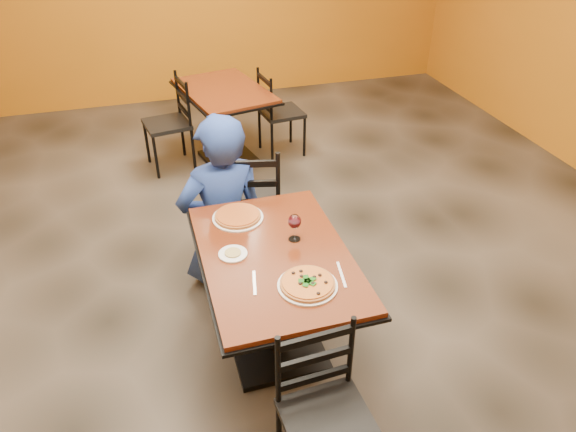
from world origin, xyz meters
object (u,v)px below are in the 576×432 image
object	(u,v)px
chair_second_right	(282,113)
wine_glass	(295,226)
table_second	(225,108)
diner	(222,202)
chair_second_left	(167,125)
table_main	(276,281)
plate_far	(238,218)
pizza_main	(308,283)
chair_main_near	(328,424)
pizza_far	(238,216)
side_plate	(233,254)
plate_main	(307,286)
chair_main_far	(250,202)

from	to	relation	value
chair_second_right	wine_glass	world-z (taller)	wine_glass
table_second	diner	size ratio (longest dim) A/B	0.96
chair_second_left	table_main	bearing A→B (deg)	-1.43
plate_far	table_main	bearing A→B (deg)	-72.80
table_main	wine_glass	size ratio (longest dim) A/B	6.83
table_second	pizza_main	world-z (taller)	pizza_main
chair_main_near	chair_second_left	xyz separation A→B (m)	(-0.37, 3.53, 0.01)
pizza_far	side_plate	bearing A→B (deg)	-106.24
pizza_far	side_plate	xyz separation A→B (m)	(-0.10, -0.35, -0.02)
plate_far	pizza_far	xyz separation A→B (m)	(0.00, -0.00, 0.02)
chair_second_left	plate_far	xyz separation A→B (m)	(0.24, -2.24, 0.30)
table_main	side_plate	bearing A→B (deg)	165.22
chair_second_left	diner	world-z (taller)	diner
chair_second_right	pizza_far	xyz separation A→B (m)	(-0.91, -2.24, 0.33)
plate_far	pizza_far	world-z (taller)	pizza_far
chair_second_left	pizza_main	distance (m)	3.01
table_main	pizza_main	xyz separation A→B (m)	(0.09, -0.31, 0.21)
chair_second_right	pizza_main	distance (m)	3.05
wine_glass	chair_second_right	bearing A→B (deg)	75.86
chair_main_near	chair_second_left	distance (m)	3.55
chair_second_right	plate_main	bearing A→B (deg)	160.14
table_main	table_second	world-z (taller)	same
chair_second_left	pizza_far	bearing A→B (deg)	-3.17
table_main	pizza_main	size ratio (longest dim) A/B	4.33
chair_second_left	pizza_far	size ratio (longest dim) A/B	3.22
table_main	chair_main_near	xyz separation A→B (m)	(0.00, -0.89, -0.12)
diner	pizza_main	world-z (taller)	diner
chair_main_near	plate_main	world-z (taller)	chair_main_near
side_plate	pizza_main	bearing A→B (deg)	-49.63
chair_main_far	pizza_far	size ratio (longest dim) A/B	3.55
chair_second_right	side_plate	distance (m)	2.79
diner	side_plate	bearing A→B (deg)	77.07
chair_second_left	plate_main	xyz separation A→B (m)	(0.46, -2.95, 0.30)
table_second	side_plate	distance (m)	2.63
table_second	plate_far	bearing A→B (deg)	-98.42
chair_second_right	plate_main	xyz separation A→B (m)	(-0.70, -2.95, 0.32)
table_second	chair_main_near	world-z (taller)	chair_main_near
chair_second_left	wine_glass	size ratio (longest dim) A/B	5.01
table_second	diner	distance (m)	1.88
chair_main_near	plate_far	distance (m)	1.34
chair_second_right	chair_second_left	bearing A→B (deg)	83.40
table_second	chair_second_left	xyz separation A→B (m)	(-0.58, 0.00, -0.10)
chair_main_far	plate_main	bearing A→B (deg)	104.28
chair_main_near	side_plate	size ratio (longest dim) A/B	5.46
table_main	chair_main_far	xyz separation A→B (m)	(0.06, 0.97, -0.06)
plate_far	chair_main_near	bearing A→B (deg)	-84.30
plate_main	pizza_main	distance (m)	0.02
chair_main_far	side_plate	xyz separation A→B (m)	(-0.29, -0.91, 0.26)
table_main	table_second	size ratio (longest dim) A/B	1.00
chair_main_far	wine_glass	bearing A→B (deg)	108.39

